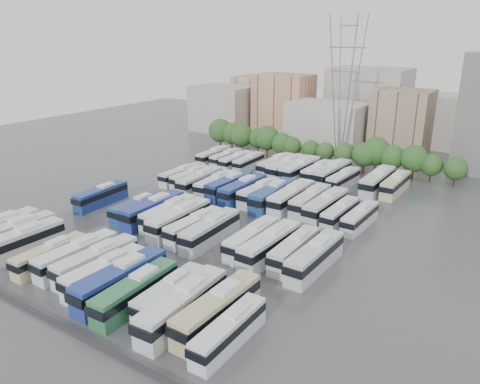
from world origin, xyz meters
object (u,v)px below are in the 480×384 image
Objects in this scene: bus_r0_s9 at (136,292)px; bus_r1_s13 at (315,257)px; bus_r3_s12 at (378,181)px; bus_r1_s12 at (295,250)px; bus_r2_s10 at (310,201)px; bus_r3_s8 at (317,172)px; bus_r2_s13 at (360,217)px; bus_r3_s1 at (226,158)px; bus_r0_s5 at (77,255)px; bus_r2_s1 at (180,175)px; bus_r1_s8 at (210,230)px; bus_r2_s8 at (273,195)px; bus_r0_s4 at (50,255)px; bus_r2_s3 at (200,181)px; bus_r0_s8 at (121,280)px; bus_r3_s2 at (236,161)px; bus_r2_s11 at (326,206)px; bus_r1_s4 at (153,210)px; bus_r3_s13 at (395,184)px; bus_r0_s6 at (96,261)px; bus_r1_s3 at (138,208)px; bus_r0_s10 at (170,293)px; bus_r3_s0 at (214,156)px; bus_r3_s7 at (300,170)px; bus_r0_s13 at (229,331)px; bus_r3_s10 at (343,179)px; bus_r2_s9 at (291,197)px; bus_r2_s4 at (215,184)px; bus_r1_s0 at (101,196)px; bus_r0_s11 at (183,305)px; bus_r0_s7 at (105,272)px; bus_r0_s2 at (20,242)px; bus_r2_s5 at (229,185)px; bus_r2_s12 at (340,213)px; bus_r3_s5 at (276,165)px; bus_r1_s5 at (169,213)px; bus_r2_s7 at (260,192)px; bus_r3_s6 at (287,167)px; bus_r3_s9 at (332,173)px; electricity_pylon at (345,82)px; bus_r0_s12 at (218,309)px; bus_r1_s11 at (270,245)px; bus_r1_s7 at (195,226)px; bus_r0_s1 at (13,234)px; bus_r1_s6 at (179,219)px; bus_r1_s10 at (252,239)px.

bus_r0_s9 is 0.97× the size of bus_r1_s13.
bus_r1_s12 is at bearing -89.30° from bus_r3_s12.
bus_r3_s8 is (-6.69, 17.50, -0.13)m from bus_r2_s10.
bus_r2_s13 is 1.01× the size of bus_r3_s1.
bus_r0_s5 is 0.98× the size of bus_r0_s9.
bus_r1_s8 is at bearing -39.13° from bus_r2_s1.
bus_r2_s13 is (16.54, -0.59, -0.37)m from bus_r2_s8.
bus_r0_s4 is 38.90m from bus_r2_s8.
bus_r1_s8 is 1.01× the size of bus_r2_s10.
bus_r1_s13 reaches higher than bus_r2_s3.
bus_r0_s8 is 39.37m from bus_r2_s13.
bus_r1_s13 is at bearing -84.05° from bus_r3_s12.
bus_r2_s11 is at bearing -28.47° from bus_r3_s2.
bus_r1_s4 is 46.87m from bus_r3_s13.
bus_r3_s13 is (22.83, 53.94, -0.03)m from bus_r0_s6.
bus_r1_s3 is at bearing -174.54° from bus_r1_s4.
bus_r0_s10 is 26.57m from bus_r1_s4.
bus_r3_s0 is 0.85× the size of bus_r3_s7.
bus_r0_s4 is 13.38m from bus_r0_s8.
bus_r0_s13 is 0.95× the size of bus_r3_s10.
bus_r3_s2 is (-22.90, 16.29, -0.37)m from bus_r2_s9.
bus_r1_s0 is at bearing -130.95° from bus_r2_s4.
bus_r0_s11 is (9.77, -0.10, 0.01)m from bus_r0_s8.
bus_r1_s8 is at bearing -58.51° from bus_r3_s1.
bus_r3_s8 is (3.22, 54.95, -0.05)m from bus_r0_s7.
bus_r3_s8 is at bearing 39.45° from bus_r2_s1.
bus_r0_s2 is 1.05× the size of bus_r2_s5.
bus_r2_s5 is at bearing 177.99° from bus_r2_s12.
bus_r0_s5 is 35.21m from bus_r2_s4.
bus_r3_s7 is at bearing -8.62° from bus_r3_s5.
bus_r0_s7 is at bearing -77.69° from bus_r2_s4.
bus_r0_s9 is 1.01× the size of bus_r1_s5.
bus_r1_s12 is 1.00× the size of bus_r2_s7.
bus_r2_s1 is (-32.82, 37.82, -0.39)m from bus_r0_s11.
bus_r2_s12 is (26.23, -0.79, -0.09)m from bus_r2_s4.
bus_r3_s6 is at bearing 79.41° from bus_r1_s4.
bus_r2_s8 reaches higher than bus_r1_s8.
bus_r3_s9 is 1.13× the size of bus_r3_s13.
electricity_pylon is 2.80× the size of bus_r3_s13.
bus_r1_s11 is at bearing 102.22° from bus_r0_s12.
bus_r3_s1 is at bearing 92.14° from bus_r2_s1.
bus_r0_s11 reaches higher than bus_r2_s7.
bus_r3_s1 is at bearing 120.76° from bus_r1_s7.
bus_r0_s6 is 1.13× the size of bus_r3_s1.
bus_r1_s6 is at bearing 50.29° from bus_r0_s1.
bus_r1_s10 is 20.68m from bus_r2_s7.
bus_r3_s5 is 0.93× the size of bus_r3_s6.
bus_r1_s12 is (3.38, 0.93, -0.17)m from bus_r1_s11.
bus_r1_s8 is 0.92× the size of bus_r3_s7.
bus_r0_s6 is at bearing -118.84° from bus_r2_s12.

